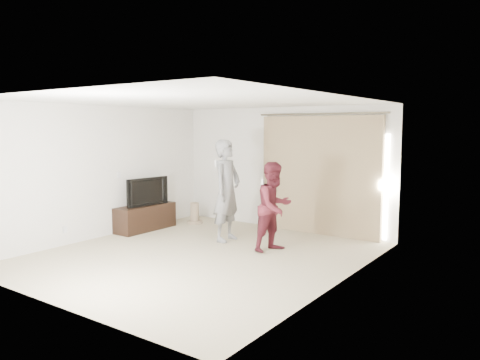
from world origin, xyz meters
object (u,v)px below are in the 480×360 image
Objects in this scene: tv_console at (145,217)px; person_woman at (274,207)px; person_man at (227,191)px; tv at (145,191)px.

person_woman is (3.12, 0.11, 0.52)m from tv_console.
person_man is (1.99, 0.24, 0.70)m from tv_console.
person_woman is at bearing 2.03° from tv_console.
tv_console is 3.17m from person_woman.
tv is at bearing -172.98° from person_man.
person_man reaches higher than tv_console.
person_man is 1.23× the size of person_woman.
tv is 2.01m from person_man.
person_woman reaches higher than tv.
tv_console is at bearing 0.00° from tv.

